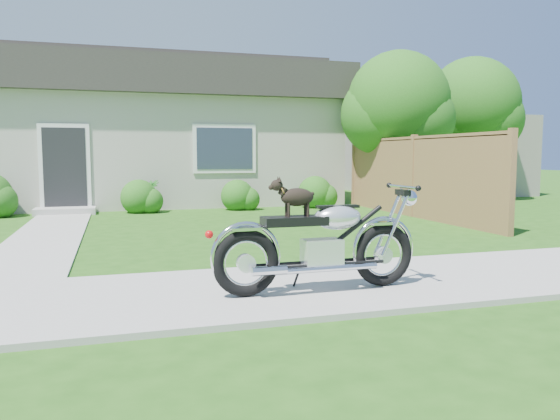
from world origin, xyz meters
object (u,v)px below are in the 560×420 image
at_px(fence, 413,176).
at_px(potted_plant_right, 151,196).
at_px(house, 124,131).
at_px(motorcycle_with_dog, 321,242).
at_px(tree_far, 476,109).
at_px(tree_near, 403,107).

bearing_deg(fence, potted_plant_right, 154.09).
relative_size(house, potted_plant_right, 15.66).
height_order(house, motorcycle_with_dog, house).
distance_m(potted_plant_right, motorcycle_with_dog, 8.93).
bearing_deg(fence, house, 135.26).
bearing_deg(tree_far, motorcycle_with_dog, -132.80).
relative_size(house, tree_far, 2.81).
xyz_separation_m(fence, motorcycle_with_dog, (-4.64, -6.06, -0.39)).
distance_m(house, fence, 8.96).
distance_m(fence, motorcycle_with_dog, 7.64).
bearing_deg(house, tree_far, -13.85).
bearing_deg(tree_near, potted_plant_right, 173.58).
xyz_separation_m(fence, tree_near, (0.86, 2.05, 1.77)).
bearing_deg(motorcycle_with_dog, house, 97.12).
xyz_separation_m(tree_near, potted_plant_right, (-6.62, 0.75, -2.30)).
height_order(fence, tree_near, tree_near).
bearing_deg(motorcycle_with_dog, tree_far, 46.62).
xyz_separation_m(fence, potted_plant_right, (-5.76, 2.80, -0.54)).
relative_size(fence, potted_plant_right, 8.23).
bearing_deg(tree_far, house, 166.15).
height_order(fence, potted_plant_right, fence).
bearing_deg(tree_near, motorcycle_with_dog, -124.12).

